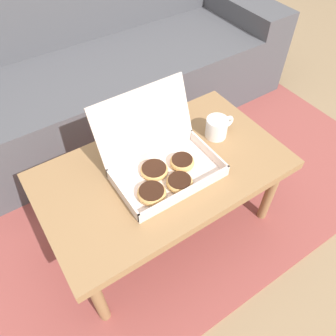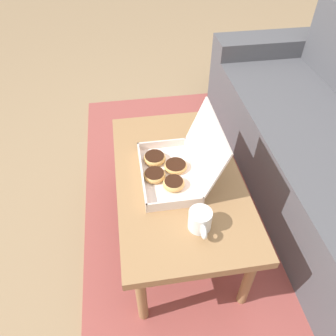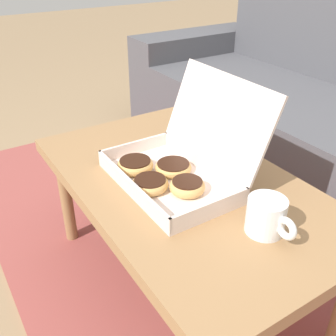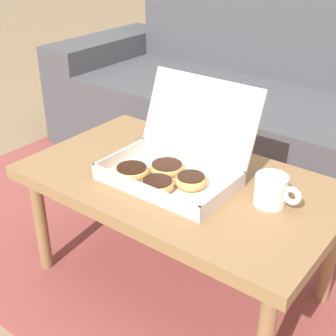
# 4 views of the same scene
# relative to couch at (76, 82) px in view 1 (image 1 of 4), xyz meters

# --- Properties ---
(ground_plane) EXTENTS (12.00, 12.00, 0.00)m
(ground_plane) POSITION_rel_couch_xyz_m (0.00, -0.80, -0.30)
(ground_plane) COLOR #937756
(area_rug) EXTENTS (2.69, 1.87, 0.01)m
(area_rug) POSITION_rel_couch_xyz_m (0.00, -0.50, -0.29)
(area_rug) COLOR #994742
(area_rug) RESTS_ON ground_plane
(couch) EXTENTS (2.57, 0.80, 0.86)m
(couch) POSITION_rel_couch_xyz_m (0.00, 0.00, 0.00)
(couch) COLOR #4C4C51
(couch) RESTS_ON ground_plane
(coffee_table) EXTENTS (0.98, 0.57, 0.43)m
(coffee_table) POSITION_rel_couch_xyz_m (0.00, -0.94, 0.09)
(coffee_table) COLOR #997047
(coffee_table) RESTS_ON ground_plane
(pastry_box) EXTENTS (0.40, 0.33, 0.28)m
(pastry_box) POSITION_rel_couch_xyz_m (-0.02, -0.96, 0.18)
(pastry_box) COLOR silver
(pastry_box) RESTS_ON coffee_table
(coffee_mug) EXTENTS (0.14, 0.09, 0.09)m
(coffee_mug) POSITION_rel_couch_xyz_m (0.29, -0.90, 0.18)
(coffee_mug) COLOR white
(coffee_mug) RESTS_ON coffee_table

